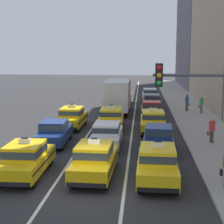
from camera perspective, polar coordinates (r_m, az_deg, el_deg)
ground_plane at (r=15.99m, az=-3.87°, el=-12.25°), size 160.00×160.00×0.00m
lane_stripe_left_center at (r=35.39m, az=-1.56°, el=-0.12°), size 0.14×80.00×0.01m
lane_stripe_center_right at (r=35.19m, az=3.63°, el=-0.19°), size 0.14×80.00×0.01m
sidewalk_curb at (r=30.64m, az=13.95°, el=-1.77°), size 4.00×90.00×0.15m
taxi_left_nearest at (r=17.74m, az=-13.61°, el=-7.29°), size 1.87×4.58×1.96m
sedan_left_second at (r=23.37m, az=-9.23°, el=-3.16°), size 1.90×4.36×1.58m
taxi_left_third at (r=28.32m, az=-6.41°, el=-0.81°), size 1.88×4.59×1.96m
taxi_center_nearest at (r=17.17m, az=-2.81°, el=-7.59°), size 1.95×4.61×1.96m
sedan_center_second at (r=22.37m, az=-0.83°, el=-3.60°), size 1.76×4.30×1.58m
taxi_center_third at (r=27.65m, az=-0.12°, el=-1.00°), size 1.94×4.61×1.96m
box_truck_center_fourth at (r=34.93m, az=1.00°, el=2.70°), size 2.40×7.00×3.27m
taxi_center_fifth at (r=42.30m, az=1.82°, el=2.66°), size 1.87×4.58×1.96m
taxi_right_nearest at (r=16.75m, az=7.28°, el=-8.10°), size 1.92×4.60×1.96m
sedan_right_second at (r=21.73m, az=7.46°, el=-4.08°), size 1.94×4.37×1.58m
taxi_right_third at (r=26.64m, az=6.57°, el=-1.46°), size 1.84×4.57×1.96m
sedan_right_fourth at (r=32.34m, az=6.28°, el=0.43°), size 1.78×4.31×1.58m
sedan_right_fifth at (r=37.79m, az=6.41°, el=1.74°), size 1.81×4.32×1.58m
sedan_right_sixth at (r=43.90m, az=6.08°, el=2.83°), size 1.82×4.33×1.58m
pedestrian_near_crosswalk at (r=35.27m, az=14.12°, el=1.17°), size 0.47×0.24×1.65m
pedestrian_trailing at (r=23.93m, az=15.70°, el=-2.82°), size 0.47×0.24×1.62m
pedestrian_far_corner at (r=36.30m, az=11.94°, el=1.49°), size 0.47×0.24×1.67m
traffic_light_pole at (r=12.08m, az=15.18°, el=-0.84°), size 2.87×0.33×5.58m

